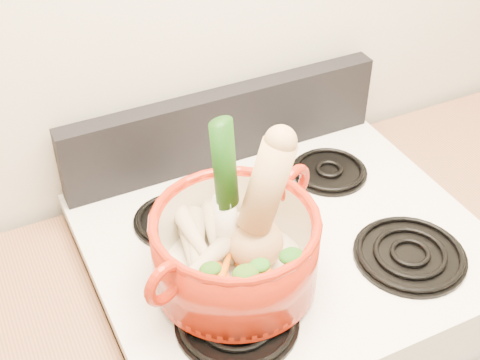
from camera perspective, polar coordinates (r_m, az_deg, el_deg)
name	(u,v)px	position (r m, az deg, el deg)	size (l,w,h in m)	color
wall_back	(212,11)	(1.44, -2.38, 14.23)	(3.50, 0.02, 2.60)	silver
cooktop	(286,241)	(1.39, 3.95, -5.23)	(0.78, 0.67, 0.03)	silver
control_backsplash	(224,126)	(1.53, -1.36, 4.63)	(0.76, 0.05, 0.18)	black
burner_front_left	(237,320)	(1.21, -0.26, -11.87)	(0.22, 0.22, 0.02)	black
burner_front_right	(410,254)	(1.37, 14.31, -6.12)	(0.22, 0.22, 0.02)	black
burner_back_left	(175,219)	(1.41, -5.59, -3.32)	(0.17, 0.17, 0.02)	black
burner_back_right	(329,170)	(1.54, 7.63, 0.84)	(0.17, 0.17, 0.02)	black
dutch_oven	(235,250)	(1.21, -0.42, -6.00)	(0.30, 0.30, 0.15)	#A01D09
pot_handle_left	(165,283)	(1.10, -6.45, -8.76)	(0.08, 0.08, 0.02)	#A01D09
pot_handle_right	(294,184)	(1.28, 4.67, -0.34)	(0.08, 0.08, 0.02)	#A01D09
squash	(257,208)	(1.17, 1.42, -2.42)	(0.11, 0.11, 0.26)	tan
leek	(227,193)	(1.16, -1.15, -1.13)	(0.05, 0.05, 0.31)	white
ginger	(237,227)	(1.29, -0.26, -4.04)	(0.09, 0.06, 0.05)	tan
parsnip_0	(195,263)	(1.22, -3.83, -7.07)	(0.04, 0.04, 0.21)	beige
parsnip_1	(197,257)	(1.22, -3.68, -6.55)	(0.04, 0.04, 0.21)	beige
parsnip_2	(214,237)	(1.25, -2.20, -4.92)	(0.04, 0.04, 0.18)	beige
parsnip_3	(199,265)	(1.19, -3.53, -7.28)	(0.04, 0.04, 0.19)	beige
parsnip_4	(195,236)	(1.23, -3.90, -4.78)	(0.04, 0.04, 0.22)	beige
carrot_0	(245,278)	(1.20, 0.40, -8.36)	(0.03, 0.03, 0.14)	#D05F0A
carrot_1	(228,284)	(1.18, -1.06, -8.89)	(0.03, 0.03, 0.16)	#D84B0A
carrot_2	(254,265)	(1.21, 1.17, -7.28)	(0.03, 0.03, 0.18)	#DB5F0A
carrot_3	(222,277)	(1.18, -1.55, -8.27)	(0.03, 0.03, 0.12)	orange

